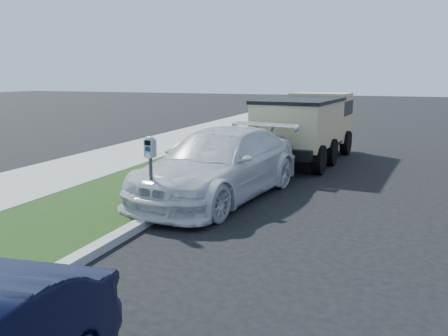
% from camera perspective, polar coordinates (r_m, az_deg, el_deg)
% --- Properties ---
extents(ground, '(120.00, 120.00, 0.00)m').
position_cam_1_polar(ground, '(8.57, 6.49, -8.44)').
color(ground, black).
rests_on(ground, ground).
extents(streetside, '(6.12, 50.00, 0.15)m').
position_cam_1_polar(streetside, '(12.69, -16.25, -2.02)').
color(streetside, gray).
rests_on(streetside, ground).
extents(parking_meter, '(0.24, 0.18, 1.57)m').
position_cam_1_polar(parking_meter, '(9.22, -8.85, 1.14)').
color(parking_meter, '#3F4247').
rests_on(parking_meter, ground).
extents(white_wagon, '(3.04, 5.79, 1.60)m').
position_cam_1_polar(white_wagon, '(11.18, -0.55, 0.53)').
color(white_wagon, silver).
rests_on(white_wagon, ground).
extents(dump_truck, '(2.65, 5.78, 2.20)m').
position_cam_1_polar(dump_truck, '(16.35, 10.04, 5.31)').
color(dump_truck, black).
rests_on(dump_truck, ground).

